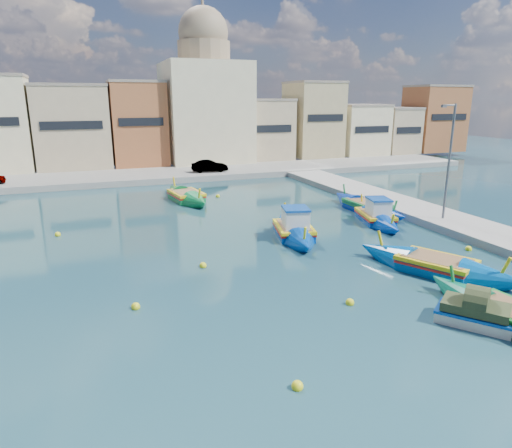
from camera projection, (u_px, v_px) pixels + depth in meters
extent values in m
plane|color=#112D35|center=(218.00, 299.00, 19.57)|extent=(160.00, 160.00, 0.00)
cube|color=gray|center=(135.00, 177.00, 48.36)|extent=(80.00, 8.00, 0.60)
cube|color=tan|center=(73.00, 128.00, 52.11)|extent=(7.88, 7.44, 8.99)
cube|color=gray|center=(68.00, 85.00, 50.87)|extent=(8.04, 7.59, 0.30)
cube|color=black|center=(72.00, 125.00, 48.58)|extent=(6.30, 0.10, 0.90)
cube|color=#AA5F35|center=(138.00, 125.00, 53.93)|extent=(6.17, 6.13, 9.43)
cube|color=gray|center=(135.00, 82.00, 52.64)|extent=(6.29, 6.26, 0.30)
cube|color=black|center=(141.00, 122.00, 50.99)|extent=(4.93, 0.10, 0.90)
cube|color=tan|center=(199.00, 137.00, 57.63)|extent=(7.31, 7.69, 6.05)
cube|color=gray|center=(198.00, 111.00, 56.79)|extent=(7.46, 7.85, 0.30)
cube|color=black|center=(207.00, 137.00, 54.04)|extent=(5.85, 0.10, 0.90)
cube|color=tan|center=(259.00, 130.00, 59.98)|extent=(7.54, 7.30, 7.41)
cube|color=gray|center=(259.00, 100.00, 58.96)|extent=(7.69, 7.45, 0.30)
cube|color=black|center=(269.00, 129.00, 56.55)|extent=(6.03, 0.10, 0.90)
cube|color=tan|center=(313.00, 120.00, 62.23)|extent=(6.36, 6.97, 9.63)
cube|color=gray|center=(314.00, 82.00, 60.91)|extent=(6.48, 7.11, 0.30)
cube|color=black|center=(326.00, 118.00, 58.91)|extent=(5.09, 0.10, 0.90)
cube|color=beige|center=(358.00, 130.00, 64.95)|extent=(6.63, 6.70, 6.65)
cube|color=gray|center=(360.00, 105.00, 64.03)|extent=(6.76, 6.83, 0.30)
cube|color=black|center=(372.00, 129.00, 61.80)|extent=(5.30, 0.10, 0.90)
cube|color=tan|center=(392.00, 131.00, 67.45)|extent=(5.08, 7.51, 6.20)
cube|color=gray|center=(394.00, 108.00, 66.59)|extent=(5.18, 7.66, 0.30)
cube|color=black|center=(409.00, 130.00, 63.94)|extent=(4.06, 0.10, 0.90)
cube|color=#AA5F35|center=(434.00, 119.00, 68.70)|extent=(7.79, 6.00, 9.33)
cube|color=gray|center=(437.00, 86.00, 67.42)|extent=(7.95, 6.12, 0.30)
cube|color=black|center=(449.00, 117.00, 65.82)|extent=(6.23, 0.10, 0.90)
cube|color=beige|center=(205.00, 113.00, 57.30)|extent=(10.00, 10.00, 12.00)
cylinder|color=#9E8466|center=(204.00, 52.00, 55.39)|extent=(6.40, 6.40, 2.40)
sphere|color=#9E8466|center=(203.00, 32.00, 54.81)|extent=(6.00, 6.00, 6.00)
cylinder|color=#9E8466|center=(202.00, 6.00, 54.04)|extent=(0.30, 0.30, 1.60)
cylinder|color=#595B60|center=(449.00, 167.00, 29.87)|extent=(0.16, 0.16, 8.00)
cylinder|color=#595B60|center=(450.00, 105.00, 28.69)|extent=(1.00, 0.10, 0.10)
cube|color=#595B60|center=(444.00, 106.00, 28.54)|extent=(0.35, 0.15, 0.18)
imported|color=#4C1919|center=(210.00, 166.00, 49.42)|extent=(3.97, 1.68, 1.28)
cube|color=#003AAC|center=(375.00, 219.00, 31.82)|extent=(2.65, 3.68, 0.93)
cone|color=#003AAC|center=(362.00, 209.00, 34.43)|extent=(2.58, 3.41, 2.37)
cone|color=#003AAC|center=(390.00, 229.00, 29.18)|extent=(2.58, 3.41, 2.37)
cube|color=yellow|center=(375.00, 214.00, 31.71)|extent=(2.77, 3.87, 0.17)
cube|color=red|center=(375.00, 216.00, 31.76)|extent=(2.76, 3.76, 0.09)
cube|color=olive|center=(375.00, 213.00, 31.69)|extent=(2.30, 3.31, 0.06)
cylinder|color=yellow|center=(362.00, 201.00, 34.53)|extent=(0.24, 0.46, 1.01)
cylinder|color=yellow|center=(392.00, 221.00, 28.76)|extent=(0.24, 0.46, 1.01)
cube|color=white|center=(378.00, 207.00, 31.10)|extent=(1.69, 1.96, 1.02)
cube|color=#0F47A5|center=(379.00, 199.00, 30.95)|extent=(1.79, 2.10, 0.11)
cube|color=#003EA1|center=(294.00, 233.00, 28.41)|extent=(2.75, 3.65, 1.02)
cone|color=#003EA1|center=(286.00, 221.00, 30.98)|extent=(2.70, 3.43, 2.55)
cone|color=#003EA1|center=(303.00, 246.00, 25.82)|extent=(2.70, 3.43, 2.55)
cube|color=yellow|center=(294.00, 226.00, 28.30)|extent=(2.87, 3.84, 0.18)
cube|color=red|center=(294.00, 229.00, 28.35)|extent=(2.87, 3.73, 0.10)
cube|color=olive|center=(294.00, 225.00, 28.27)|extent=(2.39, 3.29, 0.06)
cylinder|color=yellow|center=(285.00, 211.00, 31.05)|extent=(0.25, 0.50, 1.11)
cylinder|color=yellow|center=(305.00, 236.00, 25.39)|extent=(0.25, 0.50, 1.11)
cube|color=white|center=(296.00, 218.00, 27.67)|extent=(1.78, 1.95, 1.12)
cube|color=#0F47A5|center=(296.00, 208.00, 27.51)|extent=(1.89, 2.08, 0.12)
cube|color=#002AA2|center=(367.00, 208.00, 34.74)|extent=(2.20, 3.57, 1.07)
cone|color=#002AA2|center=(346.00, 200.00, 37.34)|extent=(2.19, 3.31, 2.69)
cone|color=#002AA2|center=(391.00, 217.00, 32.10)|extent=(2.19, 3.31, 2.69)
cube|color=#197F38|center=(367.00, 203.00, 34.62)|extent=(2.29, 3.76, 0.19)
cube|color=#197F33|center=(367.00, 205.00, 34.67)|extent=(2.30, 3.63, 0.11)
cube|color=olive|center=(367.00, 202.00, 34.59)|extent=(1.87, 3.24, 0.06)
cylinder|color=#197F38|center=(344.00, 191.00, 37.42)|extent=(0.16, 0.51, 1.17)
cylinder|color=#197F38|center=(394.00, 208.00, 31.66)|extent=(0.16, 0.51, 1.17)
cube|color=#0B7738|center=(186.00, 198.00, 38.40)|extent=(2.61, 3.57, 1.09)
cone|color=#0B7738|center=(176.00, 192.00, 40.70)|extent=(2.59, 3.37, 2.70)
cone|color=#0B7738|center=(198.00, 204.00, 36.07)|extent=(2.59, 3.37, 2.70)
cube|color=yellow|center=(186.00, 193.00, 38.28)|extent=(2.73, 3.76, 0.20)
cube|color=red|center=(186.00, 195.00, 38.33)|extent=(2.73, 3.64, 0.11)
cube|color=olive|center=(186.00, 192.00, 38.26)|extent=(2.25, 3.23, 0.07)
cylinder|color=yellow|center=(174.00, 183.00, 40.74)|extent=(0.22, 0.53, 1.19)
cylinder|color=yellow|center=(199.00, 195.00, 35.66)|extent=(0.22, 0.53, 1.19)
cone|color=#0B7752|center=(456.00, 293.00, 19.58)|extent=(2.11, 3.12, 2.42)
cylinder|color=#1B882F|center=(453.00, 277.00, 19.65)|extent=(0.16, 0.46, 1.04)
cube|color=#0052A2|center=(436.00, 268.00, 22.49)|extent=(3.42, 3.92, 1.07)
cone|color=#0052A2|center=(385.00, 255.00, 24.25)|extent=(3.32, 3.73, 2.66)
cone|color=#0052A2|center=(496.00, 282.00, 20.71)|extent=(3.32, 3.73, 2.66)
cube|color=yellow|center=(437.00, 260.00, 22.37)|extent=(3.57, 4.12, 0.19)
cube|color=red|center=(436.00, 263.00, 22.42)|extent=(3.54, 4.02, 0.11)
cube|color=olive|center=(437.00, 258.00, 22.35)|extent=(2.99, 3.50, 0.06)
cylinder|color=yellow|center=(381.00, 241.00, 24.24)|extent=(0.36, 0.52, 1.17)
cylinder|color=yellow|center=(504.00, 269.00, 20.34)|extent=(0.36, 0.52, 1.17)
cube|color=beige|center=(474.00, 321.00, 17.34)|extent=(2.71, 2.95, 0.66)
cube|color=#0F47A5|center=(475.00, 313.00, 17.26)|extent=(2.80, 3.04, 0.11)
cube|color=#2D381E|center=(476.00, 307.00, 17.19)|extent=(2.49, 2.68, 0.33)
cylinder|color=#2D381E|center=(476.00, 303.00, 17.15)|extent=(1.85, 2.20, 0.56)
sphere|color=yellow|center=(136.00, 307.00, 18.64)|extent=(0.36, 0.36, 0.36)
sphere|color=yellow|center=(203.00, 266.00, 23.23)|extent=(0.36, 0.36, 0.36)
sphere|color=yellow|center=(218.00, 196.00, 39.75)|extent=(0.36, 0.36, 0.36)
sphere|color=yellow|center=(58.00, 235.00, 28.54)|extent=(0.36, 0.36, 0.36)
sphere|color=yellow|center=(469.00, 249.00, 25.80)|extent=(0.36, 0.36, 0.36)
sphere|color=yellow|center=(297.00, 386.00, 13.49)|extent=(0.36, 0.36, 0.36)
sphere|color=yellow|center=(350.00, 303.00, 19.02)|extent=(0.36, 0.36, 0.36)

